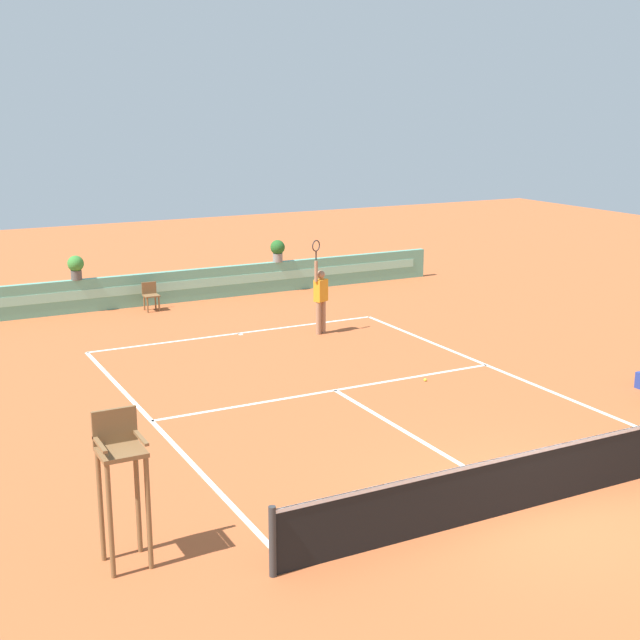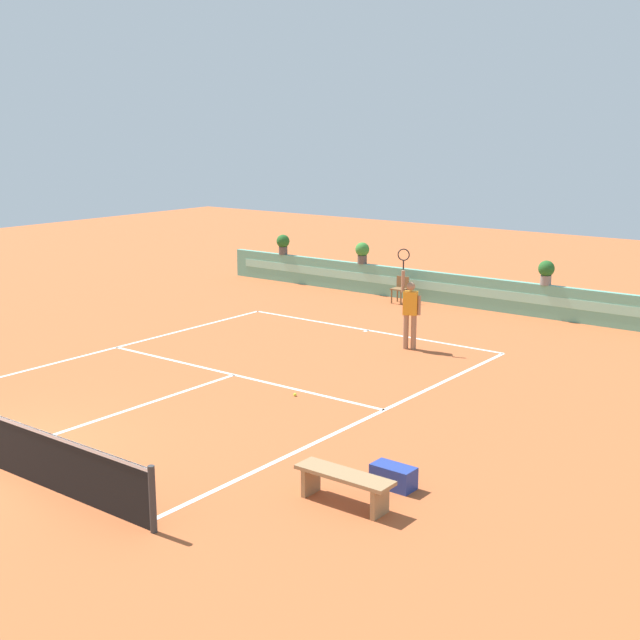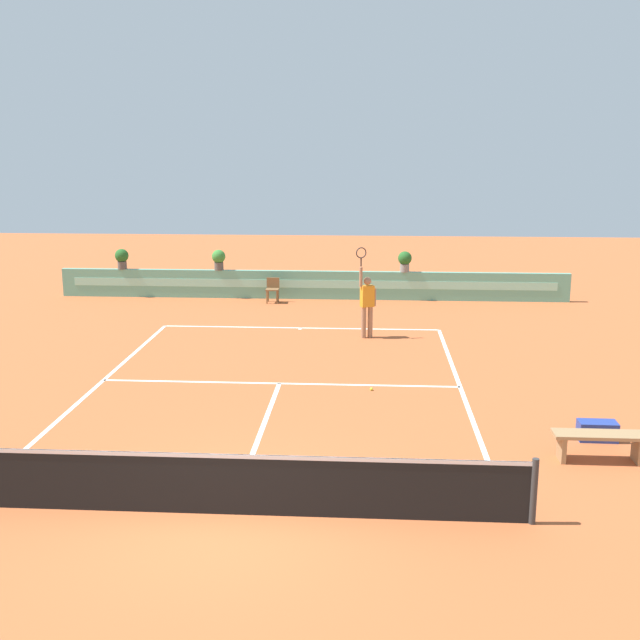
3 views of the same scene
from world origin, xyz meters
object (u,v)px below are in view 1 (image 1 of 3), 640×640
(ball_kid_chair, at_px, (151,295))
(potted_plant_left, at_px, (76,266))
(tennis_ball_near_baseline, at_px, (425,380))
(potted_plant_right, at_px, (278,249))
(tennis_player, at_px, (321,296))
(umpire_chair, at_px, (121,470))

(ball_kid_chair, relative_size, potted_plant_left, 1.17)
(tennis_ball_near_baseline, relative_size, potted_plant_right, 0.09)
(ball_kid_chair, distance_m, tennis_ball_near_baseline, 10.23)
(potted_plant_left, bearing_deg, potted_plant_right, 0.00)
(tennis_player, distance_m, potted_plant_left, 7.66)
(potted_plant_left, bearing_deg, tennis_player, -46.37)
(potted_plant_right, bearing_deg, ball_kid_chair, -170.90)
(umpire_chair, distance_m, potted_plant_right, 17.75)
(tennis_player, bearing_deg, potted_plant_left, 133.63)
(tennis_ball_near_baseline, bearing_deg, ball_kid_chair, 109.47)
(tennis_player, bearing_deg, tennis_ball_near_baseline, -88.44)
(tennis_player, height_order, potted_plant_right, tennis_player)
(tennis_player, height_order, tennis_ball_near_baseline, tennis_player)
(umpire_chair, relative_size, potted_plant_right, 2.96)
(tennis_player, height_order, potted_plant_left, tennis_player)
(tennis_player, relative_size, potted_plant_right, 3.57)
(tennis_ball_near_baseline, bearing_deg, umpire_chair, -149.66)
(umpire_chair, relative_size, potted_plant_left, 2.96)
(umpire_chair, xyz_separation_m, potted_plant_right, (9.30, 15.13, 0.07))
(potted_plant_left, distance_m, potted_plant_right, 6.57)
(ball_kid_chair, bearing_deg, tennis_ball_near_baseline, -70.53)
(tennis_ball_near_baseline, relative_size, potted_plant_left, 0.09)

